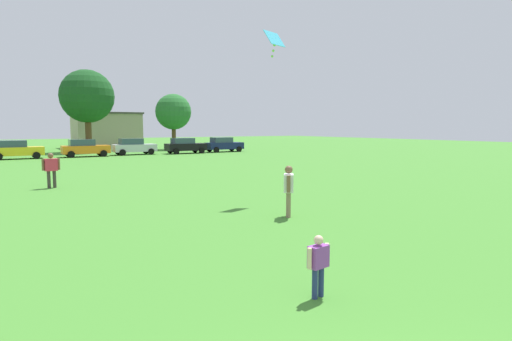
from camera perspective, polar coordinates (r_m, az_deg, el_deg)
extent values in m
plane|color=#42842D|center=(31.49, -26.05, 0.08)|extent=(160.00, 160.00, 0.00)
cylinder|color=navy|center=(7.38, 7.97, -14.92)|extent=(0.10, 0.10, 0.53)
cylinder|color=navy|center=(7.49, 8.80, -14.60)|extent=(0.10, 0.10, 0.53)
cube|color=purple|center=(7.29, 8.44, -11.44)|extent=(0.38, 0.25, 0.37)
cylinder|color=beige|center=(7.13, 7.27, -11.73)|extent=(0.08, 0.08, 0.35)
cylinder|color=beige|center=(7.44, 9.57, -11.00)|extent=(0.08, 0.08, 0.35)
sphere|color=beige|center=(7.21, 8.48, -9.31)|extent=(0.16, 0.16, 0.16)
cylinder|color=#8C7259|center=(13.72, 4.42, -4.49)|extent=(0.15, 0.15, 0.81)
cylinder|color=#8C7259|center=(13.48, 4.42, -4.68)|extent=(0.15, 0.15, 0.81)
cube|color=white|center=(13.49, 4.44, -1.70)|extent=(0.56, 0.61, 0.57)
cylinder|color=brown|center=(13.82, 4.45, -1.45)|extent=(0.12, 0.12, 0.54)
cylinder|color=brown|center=(13.16, 4.43, -1.82)|extent=(0.12, 0.12, 0.54)
sphere|color=brown|center=(13.44, 4.46, 0.12)|extent=(0.25, 0.25, 0.25)
cylinder|color=#3F3833|center=(22.11, -26.25, -1.11)|extent=(0.15, 0.15, 0.81)
cylinder|color=#3F3833|center=(22.15, -25.63, -1.07)|extent=(0.15, 0.15, 0.81)
cube|color=#D8334C|center=(22.06, -26.02, 0.70)|extent=(0.56, 0.33, 0.58)
cylinder|color=brown|center=(22.01, -26.89, 0.70)|extent=(0.12, 0.12, 0.54)
cylinder|color=brown|center=(22.11, -25.16, 0.79)|extent=(0.12, 0.12, 0.54)
sphere|color=brown|center=(22.03, -26.07, 1.83)|extent=(0.25, 0.25, 0.25)
cube|color=#3FBFE5|center=(17.31, 2.50, 17.42)|extent=(1.02, 0.72, 0.59)
sphere|color=#8CD859|center=(17.27, 2.50, 16.61)|extent=(0.10, 0.10, 0.10)
sphere|color=#8CD859|center=(17.20, 2.35, 15.91)|extent=(0.10, 0.10, 0.10)
sphere|color=#8CD859|center=(17.14, 2.20, 15.20)|extent=(0.10, 0.10, 0.10)
cube|color=yellow|center=(43.56, -29.61, 2.29)|extent=(4.30, 1.80, 0.76)
cube|color=#334756|center=(43.52, -30.11, 3.16)|extent=(2.24, 1.58, 0.60)
cylinder|color=black|center=(44.55, -27.75, 1.95)|extent=(0.64, 0.22, 0.64)
cylinder|color=black|center=(42.75, -27.59, 1.82)|extent=(0.64, 0.22, 0.64)
cube|color=orange|center=(44.02, -22.05, 2.66)|extent=(4.30, 1.80, 0.76)
cube|color=#334756|center=(43.94, -22.53, 3.52)|extent=(2.24, 1.58, 0.60)
cylinder|color=black|center=(45.18, -20.40, 2.31)|extent=(0.64, 0.22, 0.64)
cylinder|color=black|center=(43.42, -19.93, 2.20)|extent=(0.64, 0.22, 0.64)
cylinder|color=black|center=(44.71, -24.07, 2.13)|extent=(0.64, 0.22, 0.64)
cylinder|color=black|center=(42.93, -23.76, 2.01)|extent=(0.64, 0.22, 0.64)
cube|color=silver|center=(45.56, -16.13, 2.96)|extent=(4.30, 1.80, 0.76)
cube|color=#334756|center=(45.44, -16.58, 3.79)|extent=(2.24, 1.58, 0.60)
cylinder|color=black|center=(46.85, -14.69, 2.60)|extent=(0.64, 0.22, 0.64)
cylinder|color=black|center=(45.13, -14.02, 2.50)|extent=(0.64, 0.22, 0.64)
cylinder|color=black|center=(46.09, -18.17, 2.45)|extent=(0.64, 0.22, 0.64)
cylinder|color=black|center=(44.34, -17.63, 2.34)|extent=(0.64, 0.22, 0.64)
cube|color=black|center=(46.48, -9.48, 3.16)|extent=(4.30, 1.80, 0.76)
cube|color=#334756|center=(46.33, -9.89, 3.99)|extent=(2.24, 1.58, 0.60)
cylinder|color=black|center=(47.89, -8.26, 2.81)|extent=(0.64, 0.22, 0.64)
cylinder|color=black|center=(46.25, -7.37, 2.71)|extent=(0.64, 0.22, 0.64)
cylinder|color=black|center=(46.82, -11.55, 2.68)|extent=(0.64, 0.22, 0.64)
cylinder|color=black|center=(45.13, -10.76, 2.57)|extent=(0.64, 0.22, 0.64)
cube|color=#141E4C|center=(48.92, -4.33, 3.36)|extent=(4.30, 1.80, 0.76)
cube|color=#334756|center=(48.73, -4.70, 4.15)|extent=(2.24, 1.58, 0.60)
cylinder|color=black|center=(50.41, -3.31, 3.01)|extent=(0.64, 0.22, 0.64)
cylinder|color=black|center=(48.83, -2.31, 2.92)|extent=(0.64, 0.22, 0.64)
cylinder|color=black|center=(49.10, -6.33, 2.91)|extent=(0.64, 0.22, 0.64)
cylinder|color=black|center=(47.48, -5.40, 2.81)|extent=(0.64, 0.22, 0.64)
cylinder|color=brown|center=(51.97, -21.73, 4.43)|extent=(0.70, 0.70, 3.79)
sphere|color=#194C1E|center=(52.08, -21.92, 9.32)|extent=(5.99, 5.99, 5.99)
cylinder|color=brown|center=(55.02, -11.06, 4.32)|extent=(0.53, 0.53, 2.87)
sphere|color=#286B2D|center=(55.04, -11.13, 7.81)|extent=(4.53, 4.53, 4.53)
cube|color=tan|center=(62.04, -19.61, 5.06)|extent=(8.30, 6.69, 4.61)
cube|color=#4C4742|center=(62.06, -19.69, 7.30)|extent=(8.63, 6.96, 0.24)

